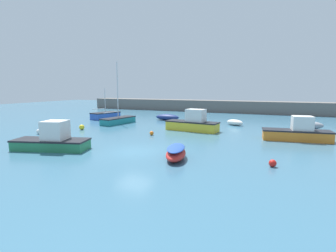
# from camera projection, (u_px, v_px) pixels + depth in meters

# --- Properties ---
(ground_plane) EXTENTS (120.00, 120.00, 0.20)m
(ground_plane) POSITION_uv_depth(u_px,v_px,m) (134.00, 152.00, 18.78)
(ground_plane) COLOR #38667F
(harbor_breakwater) EXTENTS (55.19, 3.44, 2.12)m
(harbor_breakwater) POSITION_uv_depth(u_px,v_px,m) (225.00, 106.00, 48.25)
(harbor_breakwater) COLOR #66605B
(harbor_breakwater) RESTS_ON ground_plane
(motorboat_with_cabin) EXTENTS (5.68, 2.41, 2.12)m
(motorboat_with_cabin) POSITION_uv_depth(u_px,v_px,m) (298.00, 132.00, 22.42)
(motorboat_with_cabin) COLOR orange
(motorboat_with_cabin) RESTS_ON ground_plane
(sailboat_twin_hulled) EXTENTS (2.84, 4.51, 4.38)m
(sailboat_twin_hulled) POSITION_uv_depth(u_px,v_px,m) (106.00, 115.00, 37.86)
(sailboat_twin_hulled) COLOR #2D56B7
(sailboat_twin_hulled) RESTS_ON ground_plane
(motorboat_grey_hull) EXTENTS (5.76, 2.46, 2.29)m
(motorboat_grey_hull) POSITION_uv_depth(u_px,v_px,m) (193.00, 123.00, 27.45)
(motorboat_grey_hull) COLOR yellow
(motorboat_grey_hull) RESTS_ON ground_plane
(fishing_dinghy_green) EXTENTS (2.44, 1.96, 0.69)m
(fishing_dinghy_green) POSITION_uv_depth(u_px,v_px,m) (235.00, 122.00, 31.52)
(fishing_dinghy_green) COLOR white
(fishing_dinghy_green) RESTS_ON ground_plane
(rowboat_blue_near) EXTENTS (3.44, 1.47, 0.83)m
(rowboat_blue_near) POSITION_uv_depth(u_px,v_px,m) (167.00, 117.00, 36.43)
(rowboat_blue_near) COLOR navy
(rowboat_blue_near) RESTS_ON ground_plane
(rowboat_with_red_cover) EXTENTS (1.95, 3.28, 0.85)m
(rowboat_with_red_cover) POSITION_uv_depth(u_px,v_px,m) (176.00, 153.00, 16.61)
(rowboat_with_red_cover) COLOR red
(rowboat_with_red_cover) RESTS_ON ground_plane
(sailboat_tall_mast) EXTENTS (2.31, 5.15, 7.62)m
(sailboat_tall_mast) POSITION_uv_depth(u_px,v_px,m) (118.00, 120.00, 32.75)
(sailboat_tall_mast) COLOR teal
(sailboat_tall_mast) RESTS_ON ground_plane
(cabin_cruiser_white) EXTENTS (5.73, 3.36, 2.14)m
(cabin_cruiser_white) POSITION_uv_depth(u_px,v_px,m) (52.00, 140.00, 19.13)
(cabin_cruiser_white) COLOR #287A4C
(cabin_cruiser_white) RESTS_ON ground_plane
(rowboat_white_midwater) EXTENTS (3.47, 1.94, 0.90)m
(rowboat_white_midwater) POSITION_uv_depth(u_px,v_px,m) (307.00, 125.00, 28.43)
(rowboat_white_midwater) COLOR gray
(rowboat_white_midwater) RESTS_ON ground_plane
(mooring_buoy_red) EXTENTS (0.43, 0.43, 0.43)m
(mooring_buoy_red) POSITION_uv_depth(u_px,v_px,m) (273.00, 163.00, 15.02)
(mooring_buoy_red) COLOR red
(mooring_buoy_red) RESTS_ON ground_plane
(mooring_buoy_orange) EXTENTS (0.40, 0.40, 0.40)m
(mooring_buoy_orange) POSITION_uv_depth(u_px,v_px,m) (152.00, 133.00, 24.98)
(mooring_buoy_orange) COLOR orange
(mooring_buoy_orange) RESTS_ON ground_plane
(mooring_buoy_white) EXTENTS (0.51, 0.51, 0.51)m
(mooring_buoy_white) POSITION_uv_depth(u_px,v_px,m) (39.00, 132.00, 25.51)
(mooring_buoy_white) COLOR white
(mooring_buoy_white) RESTS_ON ground_plane
(mooring_buoy_yellow) EXTENTS (0.56, 0.56, 0.56)m
(mooring_buoy_yellow) POSITION_uv_depth(u_px,v_px,m) (82.00, 127.00, 28.19)
(mooring_buoy_yellow) COLOR yellow
(mooring_buoy_yellow) RESTS_ON ground_plane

